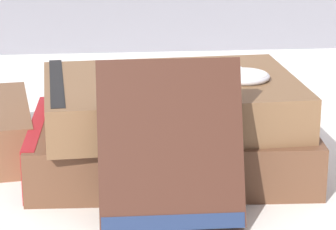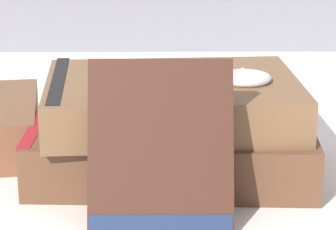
% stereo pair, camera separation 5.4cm
% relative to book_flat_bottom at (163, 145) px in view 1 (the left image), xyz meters
% --- Properties ---
extents(ground_plane, '(3.00, 3.00, 0.00)m').
position_rel_book_flat_bottom_xyz_m(ground_plane, '(0.01, -0.01, -0.02)').
color(ground_plane, white).
extents(book_flat_bottom, '(0.26, 0.17, 0.05)m').
position_rel_book_flat_bottom_xyz_m(book_flat_bottom, '(0.00, 0.00, 0.00)').
color(book_flat_bottom, brown).
rests_on(book_flat_bottom, ground_plane).
extents(book_flat_top, '(0.24, 0.18, 0.04)m').
position_rel_book_flat_bottom_xyz_m(book_flat_top, '(0.01, -0.00, 0.04)').
color(book_flat_top, brown).
rests_on(book_flat_top, book_flat_bottom).
extents(book_leaning_front, '(0.11, 0.06, 0.13)m').
position_rel_book_flat_bottom_xyz_m(book_leaning_front, '(-0.00, -0.11, 0.04)').
color(book_leaning_front, '#422319').
rests_on(book_leaning_front, ground_plane).
extents(pocket_watch, '(0.05, 0.05, 0.01)m').
position_rel_book_flat_bottom_xyz_m(pocket_watch, '(0.07, -0.01, 0.07)').
color(pocket_watch, white).
rests_on(pocket_watch, book_flat_top).
extents(reading_glasses, '(0.12, 0.09, 0.00)m').
position_rel_book_flat_bottom_xyz_m(reading_glasses, '(-0.08, 0.17, -0.02)').
color(reading_glasses, '#4C3828').
rests_on(reading_glasses, ground_plane).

